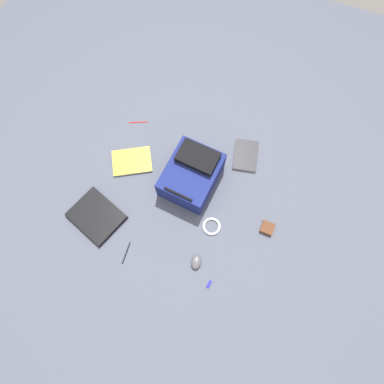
{
  "coord_description": "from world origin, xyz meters",
  "views": [
    {
      "loc": [
        -0.29,
        0.62,
        2.01
      ],
      "look_at": [
        -0.03,
        -0.02,
        0.02
      ],
      "focal_mm": 29.62,
      "sensor_mm": 36.0,
      "label": 1
    }
  ],
  "objects_px": {
    "backpack": "(192,174)",
    "computer_mouse": "(196,262)",
    "pen_blue": "(126,253)",
    "book_red": "(246,155)",
    "book_comic": "(132,161)",
    "laptop": "(96,216)",
    "pen_black": "(138,122)",
    "cable_coil": "(212,226)",
    "earbud_pouch": "(267,228)",
    "usb_stick": "(209,284)"
  },
  "relations": [
    {
      "from": "backpack",
      "to": "computer_mouse",
      "type": "xyz_separation_m",
      "value": [
        -0.23,
        0.51,
        -0.08
      ]
    },
    {
      "from": "pen_blue",
      "to": "book_red",
      "type": "bearing_deg",
      "value": -117.58
    },
    {
      "from": "book_comic",
      "to": "book_red",
      "type": "height_order",
      "value": "book_red"
    },
    {
      "from": "laptop",
      "to": "pen_black",
      "type": "height_order",
      "value": "laptop"
    },
    {
      "from": "cable_coil",
      "to": "pen_blue",
      "type": "height_order",
      "value": "cable_coil"
    },
    {
      "from": "book_comic",
      "to": "book_red",
      "type": "bearing_deg",
      "value": -154.89
    },
    {
      "from": "book_red",
      "to": "cable_coil",
      "type": "bearing_deg",
      "value": 85.66
    },
    {
      "from": "laptop",
      "to": "earbud_pouch",
      "type": "relative_size",
      "value": 4.92
    },
    {
      "from": "book_red",
      "to": "computer_mouse",
      "type": "relative_size",
      "value": 2.86
    },
    {
      "from": "backpack",
      "to": "usb_stick",
      "type": "relative_size",
      "value": 8.75
    },
    {
      "from": "laptop",
      "to": "pen_blue",
      "type": "distance_m",
      "value": 0.32
    },
    {
      "from": "computer_mouse",
      "to": "usb_stick",
      "type": "relative_size",
      "value": 1.91
    },
    {
      "from": "earbud_pouch",
      "to": "pen_blue",
      "type": "bearing_deg",
      "value": 31.82
    },
    {
      "from": "book_red",
      "to": "cable_coil",
      "type": "height_order",
      "value": "book_red"
    },
    {
      "from": "cable_coil",
      "to": "earbud_pouch",
      "type": "distance_m",
      "value": 0.36
    },
    {
      "from": "backpack",
      "to": "laptop",
      "type": "distance_m",
      "value": 0.68
    },
    {
      "from": "pen_black",
      "to": "book_red",
      "type": "bearing_deg",
      "value": -177.61
    },
    {
      "from": "pen_blue",
      "to": "usb_stick",
      "type": "height_order",
      "value": "same"
    },
    {
      "from": "book_comic",
      "to": "earbud_pouch",
      "type": "height_order",
      "value": "earbud_pouch"
    },
    {
      "from": "book_comic",
      "to": "usb_stick",
      "type": "relative_size",
      "value": 6.79
    },
    {
      "from": "computer_mouse",
      "to": "pen_blue",
      "type": "xyz_separation_m",
      "value": [
        0.43,
        0.11,
        -0.01
      ]
    },
    {
      "from": "backpack",
      "to": "usb_stick",
      "type": "bearing_deg",
      "value": 120.51
    },
    {
      "from": "computer_mouse",
      "to": "pen_blue",
      "type": "bearing_deg",
      "value": 2.39
    },
    {
      "from": "backpack",
      "to": "cable_coil",
      "type": "relative_size",
      "value": 3.57
    },
    {
      "from": "backpack",
      "to": "book_comic",
      "type": "height_order",
      "value": "backpack"
    },
    {
      "from": "earbud_pouch",
      "to": "computer_mouse",
      "type": "bearing_deg",
      "value": 47.0
    },
    {
      "from": "book_comic",
      "to": "pen_black",
      "type": "bearing_deg",
      "value": -72.4
    },
    {
      "from": "computer_mouse",
      "to": "usb_stick",
      "type": "xyz_separation_m",
      "value": [
        -0.12,
        0.09,
        -0.01
      ]
    },
    {
      "from": "laptop",
      "to": "cable_coil",
      "type": "bearing_deg",
      "value": -163.34
    },
    {
      "from": "laptop",
      "to": "usb_stick",
      "type": "relative_size",
      "value": 8.1
    },
    {
      "from": "book_red",
      "to": "earbud_pouch",
      "type": "xyz_separation_m",
      "value": [
        -0.29,
        0.44,
        0.0
      ]
    },
    {
      "from": "usb_stick",
      "to": "earbud_pouch",
      "type": "bearing_deg",
      "value": -115.75
    },
    {
      "from": "book_comic",
      "to": "pen_blue",
      "type": "distance_m",
      "value": 0.63
    },
    {
      "from": "pen_black",
      "to": "earbud_pouch",
      "type": "height_order",
      "value": "earbud_pouch"
    },
    {
      "from": "book_red",
      "to": "earbud_pouch",
      "type": "relative_size",
      "value": 3.32
    },
    {
      "from": "pen_black",
      "to": "computer_mouse",
      "type": "bearing_deg",
      "value": 134.47
    },
    {
      "from": "book_red",
      "to": "cable_coil",
      "type": "relative_size",
      "value": 2.24
    },
    {
      "from": "laptop",
      "to": "computer_mouse",
      "type": "relative_size",
      "value": 4.23
    },
    {
      "from": "laptop",
      "to": "pen_black",
      "type": "bearing_deg",
      "value": -86.1
    },
    {
      "from": "book_comic",
      "to": "cable_coil",
      "type": "distance_m",
      "value": 0.71
    },
    {
      "from": "book_comic",
      "to": "usb_stick",
      "type": "xyz_separation_m",
      "value": [
        -0.79,
        0.57,
        -0.01
      ]
    },
    {
      "from": "computer_mouse",
      "to": "earbud_pouch",
      "type": "bearing_deg",
      "value": -145.06
    },
    {
      "from": "book_red",
      "to": "pen_black",
      "type": "distance_m",
      "value": 0.81
    },
    {
      "from": "laptop",
      "to": "backpack",
      "type": "bearing_deg",
      "value": -135.43
    },
    {
      "from": "backpack",
      "to": "book_red",
      "type": "distance_m",
      "value": 0.42
    },
    {
      "from": "book_comic",
      "to": "pen_black",
      "type": "height_order",
      "value": "book_comic"
    },
    {
      "from": "book_comic",
      "to": "earbud_pouch",
      "type": "distance_m",
      "value": 1.02
    },
    {
      "from": "laptop",
      "to": "pen_black",
      "type": "distance_m",
      "value": 0.74
    },
    {
      "from": "computer_mouse",
      "to": "pen_black",
      "type": "distance_m",
      "value": 1.09
    },
    {
      "from": "backpack",
      "to": "earbud_pouch",
      "type": "distance_m",
      "value": 0.6
    }
  ]
}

